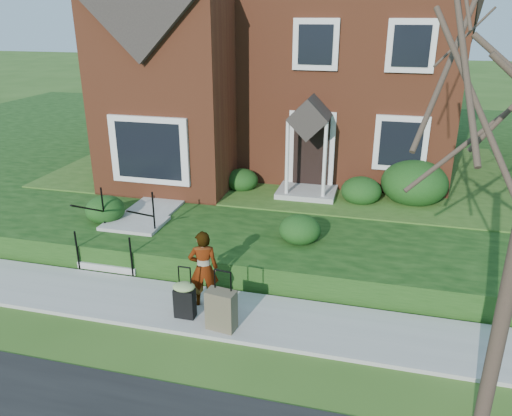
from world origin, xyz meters
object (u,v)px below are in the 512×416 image
(woman, at_px, (203,269))
(suitcase_olive, at_px, (221,310))
(front_steps, at_px, (126,237))
(suitcase_black, at_px, (185,298))

(woman, xyz_separation_m, suitcase_olive, (0.57, -0.69, -0.39))
(front_steps, distance_m, suitcase_olive, 3.90)
(front_steps, relative_size, suitcase_olive, 1.79)
(woman, bearing_deg, suitcase_black, 49.26)
(woman, bearing_deg, front_steps, -52.36)
(front_steps, bearing_deg, woman, -33.29)
(suitcase_black, bearing_deg, woman, 68.60)
(suitcase_black, bearing_deg, suitcase_olive, -12.96)
(suitcase_black, distance_m, suitcase_olive, 0.79)
(suitcase_olive, bearing_deg, suitcase_black, 174.90)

